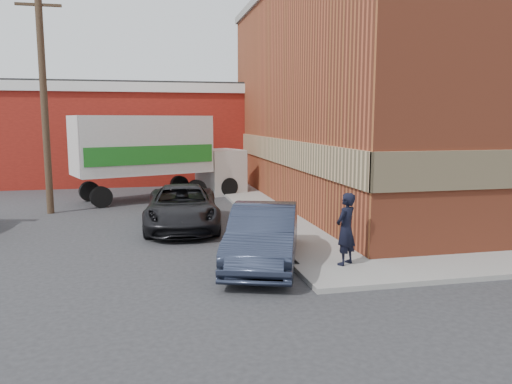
{
  "coord_description": "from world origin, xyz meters",
  "views": [
    {
      "loc": [
        -3.85,
        -11.13,
        3.56
      ],
      "look_at": [
        -0.93,
        2.08,
        1.6
      ],
      "focal_mm": 35.0,
      "sensor_mm": 36.0,
      "label": 1
    }
  ],
  "objects": [
    {
      "name": "suv_a",
      "position": [
        -2.73,
        5.29,
        0.7
      ],
      "size": [
        2.7,
        5.2,
        1.4
      ],
      "primitive_type": "imported",
      "rotation": [
        0.0,
        0.0,
        -0.08
      ],
      "color": "black",
      "rests_on": "ground"
    },
    {
      "name": "sidewalk_west",
      "position": [
        0.6,
        9.0,
        0.06
      ],
      "size": [
        1.8,
        18.0,
        0.12
      ],
      "primitive_type": "cube",
      "color": "gray",
      "rests_on": "ground"
    },
    {
      "name": "brick_building",
      "position": [
        8.5,
        9.0,
        4.68
      ],
      "size": [
        14.25,
        18.25,
        9.36
      ],
      "color": "#A04429",
      "rests_on": "ground"
    },
    {
      "name": "warehouse",
      "position": [
        -6.0,
        20.0,
        2.81
      ],
      "size": [
        16.3,
        8.3,
        5.6
      ],
      "color": "maroon",
      "rests_on": "ground"
    },
    {
      "name": "man",
      "position": [
        0.74,
        -0.25,
        0.99
      ],
      "size": [
        0.76,
        0.72,
        1.74
      ],
      "primitive_type": "imported",
      "rotation": [
        0.0,
        0.0,
        3.79
      ],
      "color": "black",
      "rests_on": "sidewalk_south"
    },
    {
      "name": "utility_pole",
      "position": [
        -7.5,
        9.0,
        4.75
      ],
      "size": [
        2.0,
        0.26,
        9.0
      ],
      "color": "#493424",
      "rests_on": "ground"
    },
    {
      "name": "ground",
      "position": [
        0.0,
        0.0,
        0.0
      ],
      "size": [
        90.0,
        90.0,
        0.0
      ],
      "primitive_type": "plane",
      "color": "#28282B",
      "rests_on": "ground"
    },
    {
      "name": "sedan",
      "position": [
        -1.1,
        0.5,
        0.74
      ],
      "size": [
        2.9,
        4.77,
        1.49
      ],
      "primitive_type": "imported",
      "rotation": [
        0.0,
        0.0,
        -0.32
      ],
      "color": "#272D41",
      "rests_on": "ground"
    },
    {
      "name": "box_truck",
      "position": [
        -3.31,
        11.74,
        2.16
      ],
      "size": [
        7.89,
        4.64,
        3.74
      ],
      "rotation": [
        0.0,
        0.0,
        0.34
      ],
      "color": "silver",
      "rests_on": "ground"
    }
  ]
}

